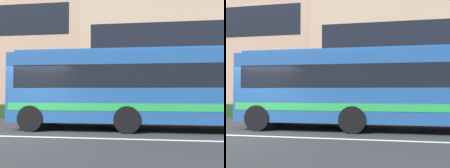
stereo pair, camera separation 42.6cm
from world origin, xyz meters
The scene contains 5 objects.
ground_plane centered at (0.00, 0.00, 0.00)m, with size 160.00×160.00×0.00m, color #323030.
lane_centre_line centered at (0.00, 0.00, 0.00)m, with size 60.00×0.16×0.01m, color silver.
hedge_row_far centered at (-3.62, 5.61, 0.37)m, with size 16.45×1.10×0.75m, color #234318.
apartment_block_right centered at (10.82, 15.58, 5.12)m, with size 23.35×10.08×10.23m.
transit_bus centered at (4.15, 2.16, 1.75)m, with size 10.73×2.62×3.18m.
Camera 1 is at (3.94, -7.36, 1.52)m, focal length 36.59 mm.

